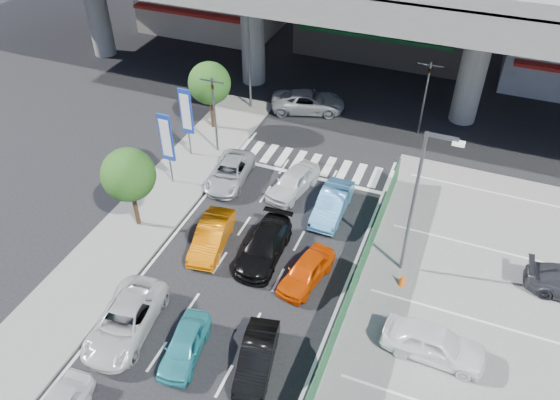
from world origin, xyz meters
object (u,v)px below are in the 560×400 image
at_px(signboard_near, 167,140).
at_px(sedan_black_mid, 264,246).
at_px(traffic_cone, 403,278).
at_px(crossing_wagon_silver, 308,102).
at_px(taxi_orange_left, 212,236).
at_px(parked_sedan_white, 434,343).
at_px(taxi_orange_right, 306,271).
at_px(sedan_white_front_mid, 293,182).
at_px(hatch_black_mid_right, 257,357).
at_px(traffic_light_left, 213,97).
at_px(street_lamp_right, 419,195).
at_px(street_lamp_left, 251,46).
at_px(signboard_far, 186,113).
at_px(wagon_silver_front_left, 230,172).
at_px(traffic_light_right, 428,81).
at_px(sedan_white_mid_left, 125,321).
at_px(taxi_teal_mid, 185,345).
at_px(tree_far, 209,83).
at_px(kei_truck_front_right, 332,204).
at_px(tree_near, 129,175).

xyz_separation_m(signboard_near, sedan_black_mid, (7.52, -3.68, -2.39)).
bearing_deg(traffic_cone, crossing_wagon_silver, 124.53).
distance_m(taxi_orange_left, parked_sedan_white, 12.06).
relative_size(taxi_orange_right, sedan_white_front_mid, 0.92).
relative_size(hatch_black_mid_right, taxi_orange_left, 0.91).
bearing_deg(traffic_light_left, street_lamp_right, -24.16).
relative_size(street_lamp_left, sedan_white_front_mid, 1.98).
bearing_deg(crossing_wagon_silver, sedan_black_mid, 172.64).
xyz_separation_m(signboard_far, wagon_silver_front_left, (3.51, -1.55, -2.44)).
height_order(wagon_silver_front_left, crossing_wagon_silver, crossing_wagon_silver).
bearing_deg(traffic_light_right, sedan_white_mid_left, -112.99).
relative_size(sedan_black_mid, crossing_wagon_silver, 0.89).
distance_m(taxi_orange_left, crossing_wagon_silver, 15.15).
height_order(signboard_near, taxi_orange_right, signboard_near).
relative_size(sedan_white_mid_left, sedan_black_mid, 1.07).
relative_size(traffic_light_left, sedan_black_mid, 1.12).
height_order(traffic_light_left, hatch_black_mid_right, traffic_light_left).
xyz_separation_m(traffic_light_right, sedan_white_front_mid, (-5.69, -9.10, -3.25)).
bearing_deg(sedan_white_mid_left, street_lamp_right, 30.64).
bearing_deg(taxi_teal_mid, tree_far, 105.04).
bearing_deg(kei_truck_front_right, traffic_cone, -39.27).
bearing_deg(street_lamp_right, signboard_near, 172.10).
distance_m(tree_far, sedan_white_mid_left, 17.52).
distance_m(street_lamp_right, hatch_black_mid_right, 9.99).
relative_size(kei_truck_front_right, parked_sedan_white, 0.96).
bearing_deg(signboard_far, wagon_silver_front_left, -23.78).
height_order(sedan_white_mid_left, crossing_wagon_silver, crossing_wagon_silver).
height_order(traffic_light_right, signboard_far, traffic_light_right).
distance_m(signboard_near, kei_truck_front_right, 10.03).
bearing_deg(sedan_black_mid, kei_truck_front_right, 61.57).
bearing_deg(traffic_light_right, street_lamp_left, -175.17).
bearing_deg(street_lamp_left, sedan_black_mid, -64.11).
height_order(traffic_light_right, tree_near, traffic_light_right).
xyz_separation_m(signboard_far, taxi_teal_mid, (7.10, -13.40, -2.46)).
height_order(wagon_silver_front_left, kei_truck_front_right, kei_truck_front_right).
distance_m(tree_far, hatch_black_mid_right, 19.56).
bearing_deg(tree_near, sedan_white_mid_left, -61.04).
height_order(tree_far, wagon_silver_front_left, tree_far).
distance_m(street_lamp_right, tree_far, 17.27).
relative_size(signboard_near, parked_sedan_white, 1.08).
bearing_deg(traffic_cone, parked_sedan_white, -60.07).
relative_size(crossing_wagon_silver, parked_sedan_white, 1.20).
bearing_deg(taxi_teal_mid, taxi_orange_right, 52.01).
bearing_deg(tree_far, signboard_near, -84.73).
bearing_deg(traffic_light_left, sedan_white_front_mid, -19.30).
bearing_deg(taxi_teal_mid, signboard_far, 109.60).
distance_m(street_lamp_left, traffic_cone, 19.36).
height_order(sedan_white_front_mid, traffic_cone, sedan_white_front_mid).
relative_size(tree_near, wagon_silver_front_left, 1.08).
relative_size(sedan_white_mid_left, wagon_silver_front_left, 1.11).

